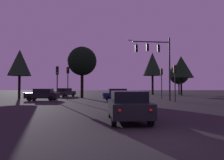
# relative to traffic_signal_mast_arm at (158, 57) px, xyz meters

# --- Properties ---
(ground_plane) EXTENTS (168.00, 168.00, 0.00)m
(ground_plane) POSITION_rel_traffic_signal_mast_arm_xyz_m (-5.12, 5.26, -5.51)
(ground_plane) COLOR black
(ground_plane) RESTS_ON ground
(traffic_signal_mast_arm) EXTENTS (5.39, 0.59, 7.95)m
(traffic_signal_mast_arm) POSITION_rel_traffic_signal_mast_arm_xyz_m (0.00, 0.00, 0.00)
(traffic_signal_mast_arm) COLOR #232326
(traffic_signal_mast_arm) RESTS_ON ground
(traffic_light_corner_left) EXTENTS (0.30, 0.35, 4.25)m
(traffic_light_corner_left) POSITION_rel_traffic_signal_mast_arm_xyz_m (1.40, -2.21, -2.50)
(traffic_light_corner_left) COLOR #232326
(traffic_light_corner_left) RESTS_ON ground
(traffic_light_corner_right) EXTENTS (0.36, 0.38, 4.45)m
(traffic_light_corner_right) POSITION_rel_traffic_signal_mast_arm_xyz_m (-11.59, 2.70, -2.36)
(traffic_light_corner_right) COLOR #232326
(traffic_light_corner_right) RESTS_ON ground
(traffic_light_median) EXTENTS (0.33, 0.37, 4.40)m
(traffic_light_median) POSITION_rel_traffic_signal_mast_arm_xyz_m (1.63, 3.98, -2.40)
(traffic_light_median) COLOR #232326
(traffic_light_median) RESTS_ON ground
(traffic_light_far_side) EXTENTS (0.33, 0.37, 3.98)m
(traffic_light_far_side) POSITION_rel_traffic_signal_mast_arm_xyz_m (-11.84, -2.68, -2.68)
(traffic_light_far_side) COLOR #232326
(traffic_light_far_side) RESTS_ON ground
(car_nearside_lane) EXTENTS (1.93, 4.22, 1.52)m
(car_nearside_lane) POSITION_rel_traffic_signal_mast_arm_xyz_m (-5.62, -15.17, -4.72)
(car_nearside_lane) COLOR black
(car_nearside_lane) RESTS_ON ground
(car_crossing_left) EXTENTS (4.12, 2.03, 1.52)m
(car_crossing_left) POSITION_rel_traffic_signal_mast_arm_xyz_m (-4.93, 0.27, -4.72)
(car_crossing_left) COLOR #0F1947
(car_crossing_left) RESTS_ON ground
(car_crossing_right) EXTENTS (4.18, 1.95, 1.52)m
(car_crossing_right) POSITION_rel_traffic_signal_mast_arm_xyz_m (-14.44, 1.00, -4.72)
(car_crossing_right) COLOR black
(car_crossing_right) RESTS_ON ground
(car_far_lane) EXTENTS (3.38, 4.85, 1.52)m
(car_far_lane) POSITION_rel_traffic_signal_mast_arm_xyz_m (-13.50, 11.22, -4.72)
(car_far_lane) COLOR #232328
(car_far_lane) RESTS_ON ground
(tree_behind_sign) EXTENTS (4.57, 4.57, 8.11)m
(tree_behind_sign) POSITION_rel_traffic_signal_mast_arm_xyz_m (-10.11, 7.31, 0.27)
(tree_behind_sign) COLOR black
(tree_behind_sign) RESTS_ON ground
(tree_left_far) EXTENTS (5.03, 5.03, 8.20)m
(tree_left_far) POSITION_rel_traffic_signal_mast_arm_xyz_m (9.46, 16.86, 0.39)
(tree_left_far) COLOR black
(tree_left_far) RESTS_ON ground
(tree_center_horizon) EXTENTS (4.57, 4.57, 6.96)m
(tree_center_horizon) POSITION_rel_traffic_signal_mast_arm_xyz_m (11.00, 22.31, -0.85)
(tree_center_horizon) COLOR black
(tree_center_horizon) RESTS_ON ground
(tree_right_cluster) EXTENTS (4.32, 4.32, 9.58)m
(tree_right_cluster) POSITION_rel_traffic_signal_mast_arm_xyz_m (4.47, 21.10, 1.40)
(tree_right_cluster) COLOR black
(tree_right_cluster) RESTS_ON ground
(tree_lot_edge) EXTENTS (3.38, 3.38, 7.37)m
(tree_lot_edge) POSITION_rel_traffic_signal_mast_arm_xyz_m (-19.34, 6.11, -0.15)
(tree_lot_edge) COLOR black
(tree_lot_edge) RESTS_ON ground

